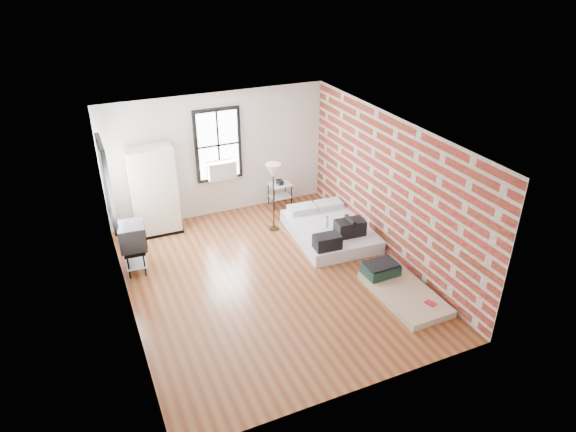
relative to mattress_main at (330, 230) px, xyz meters
name	(u,v)px	position (x,y,z in m)	size (l,w,h in m)	color
ground	(270,279)	(-1.74, -0.92, -0.18)	(6.00, 6.00, 0.00)	#5D2918
room_shell	(273,185)	(-1.51, -0.55, 1.56)	(5.02, 6.02, 2.80)	silver
mattress_main	(330,230)	(0.00, 0.00, 0.00)	(1.64, 2.14, 0.66)	white
mattress_bare	(398,288)	(0.18, -2.24, -0.07)	(0.92, 1.71, 0.36)	tan
wardrobe	(154,191)	(-3.28, 1.73, 0.78)	(0.99, 0.58, 1.92)	black
side_table	(280,189)	(-0.39, 1.80, 0.27)	(0.52, 0.42, 0.67)	black
floor_lamp	(273,174)	(-0.95, 0.82, 1.12)	(0.33, 0.33, 1.53)	#302510
tv_stand	(133,238)	(-3.96, 0.43, 0.51)	(0.53, 0.72, 0.97)	black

